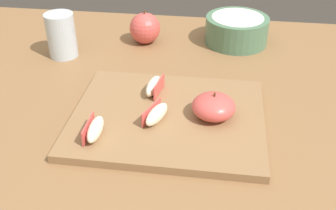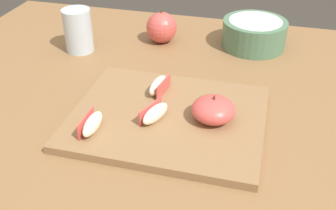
# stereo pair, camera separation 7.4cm
# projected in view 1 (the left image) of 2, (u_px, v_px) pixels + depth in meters

# --- Properties ---
(dining_table) EXTENTS (1.18, 1.00, 0.78)m
(dining_table) POSITION_uv_depth(u_px,v_px,m) (162.00, 153.00, 0.84)
(dining_table) COLOR brown
(dining_table) RESTS_ON ground_plane
(cutting_board) EXTENTS (0.35, 0.29, 0.02)m
(cutting_board) POSITION_uv_depth(u_px,v_px,m) (168.00, 117.00, 0.75)
(cutting_board) COLOR olive
(cutting_board) RESTS_ON dining_table
(apple_half_skin_up) EXTENTS (0.08, 0.08, 0.05)m
(apple_half_skin_up) POSITION_uv_depth(u_px,v_px,m) (214.00, 106.00, 0.73)
(apple_half_skin_up) COLOR #D14C47
(apple_half_skin_up) RESTS_ON cutting_board
(apple_wedge_front) EXTENTS (0.05, 0.07, 0.03)m
(apple_wedge_front) POSITION_uv_depth(u_px,v_px,m) (157.00, 114.00, 0.72)
(apple_wedge_front) COLOR #F4EACC
(apple_wedge_front) RESTS_ON cutting_board
(apple_wedge_middle) EXTENTS (0.03, 0.07, 0.03)m
(apple_wedge_middle) POSITION_uv_depth(u_px,v_px,m) (154.00, 86.00, 0.80)
(apple_wedge_middle) COLOR #F4EACC
(apple_wedge_middle) RESTS_ON cutting_board
(apple_wedge_near_knife) EXTENTS (0.02, 0.07, 0.03)m
(apple_wedge_near_knife) POSITION_uv_depth(u_px,v_px,m) (95.00, 129.00, 0.68)
(apple_wedge_near_knife) COLOR #F4EACC
(apple_wedge_near_knife) RESTS_ON cutting_board
(whole_apple_pink_lady) EXTENTS (0.08, 0.08, 0.09)m
(whole_apple_pink_lady) POSITION_uv_depth(u_px,v_px,m) (145.00, 28.00, 1.02)
(whole_apple_pink_lady) COLOR #D14C47
(whole_apple_pink_lady) RESTS_ON dining_table
(ceramic_fruit_bowl) EXTENTS (0.16, 0.16, 0.07)m
(ceramic_fruit_bowl) POSITION_uv_depth(u_px,v_px,m) (237.00, 29.00, 1.03)
(ceramic_fruit_bowl) COLOR #4C7556
(ceramic_fruit_bowl) RESTS_ON dining_table
(drinking_glass_water) EXTENTS (0.07, 0.07, 0.10)m
(drinking_glass_water) POSITION_uv_depth(u_px,v_px,m) (61.00, 35.00, 0.95)
(drinking_glass_water) COLOR silver
(drinking_glass_water) RESTS_ON dining_table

